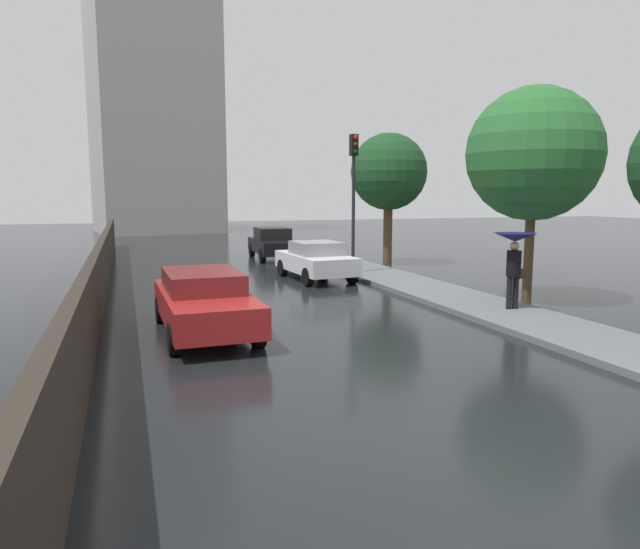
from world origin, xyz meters
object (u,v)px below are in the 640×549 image
Objects in this scene: car_white_near_kerb at (316,260)px; car_black_mid_road at (273,243)px; street_tree_mid at (389,172)px; car_red_far_ahead at (204,301)px; traffic_light at (354,179)px; street_tree_near at (534,154)px; pedestrian_with_umbrella_near at (515,249)px.

car_white_near_kerb is 6.87m from car_black_mid_road.
street_tree_mid is (4.14, -3.58, 3.15)m from car_black_mid_road.
car_red_far_ahead is 9.92m from traffic_light.
street_tree_near is 9.36m from street_tree_mid.
car_black_mid_road is 14.30m from pedestrian_with_umbrella_near.
street_tree_mid is at bearing 83.14° from pedestrian_with_umbrella_near.
car_white_near_kerb is at bearing -88.75° from car_black_mid_road.
traffic_light reaches higher than car_red_far_ahead.
car_red_far_ahead is 0.81× the size of street_tree_mid.
car_white_near_kerb is 0.92× the size of car_black_mid_road.
street_tree_near is (8.80, 0.64, 3.30)m from car_red_far_ahead.
street_tree_mid is at bearing 33.80° from car_white_near_kerb.
traffic_light is (1.39, -6.46, 2.78)m from car_black_mid_road.
street_tree_near is (4.06, -6.08, 3.32)m from car_white_near_kerb.
car_white_near_kerb is at bearing 123.74° from street_tree_near.
traffic_light is (6.31, 7.12, 2.82)m from car_red_far_ahead.
car_red_far_ahead is 9.43m from street_tree_near.
car_black_mid_road is at bearing 106.69° from street_tree_near.
traffic_light is at bearing 10.83° from car_white_near_kerb.
car_black_mid_road is at bearing -111.34° from car_red_far_ahead.
traffic_light is at bearing -75.15° from car_black_mid_road.
pedestrian_with_umbrella_near reaches higher than car_white_near_kerb.
car_white_near_kerb is at bearing -142.77° from street_tree_mid.
traffic_light reaches higher than car_white_near_kerb.
car_white_near_kerb is at bearing 112.63° from pedestrian_with_umbrella_near.
pedestrian_with_umbrella_near is 2.93m from street_tree_near.
pedestrian_with_umbrella_near is at bearing -81.14° from traffic_light.
street_tree_mid reaches higher than car_black_mid_road.
street_tree_mid is at bearing 88.42° from street_tree_near.
street_tree_mid reaches higher than car_white_near_kerb.
street_tree_near is (3.88, -12.94, 3.27)m from car_black_mid_road.
street_tree_mid is (9.06, 10.00, 3.18)m from car_red_far_ahead.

